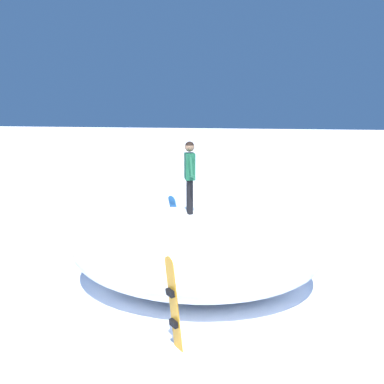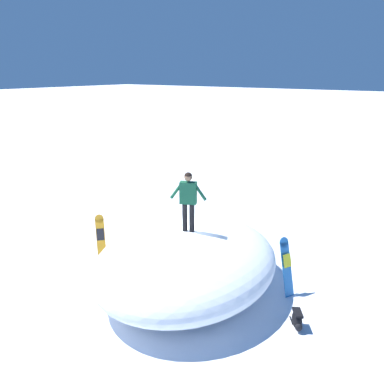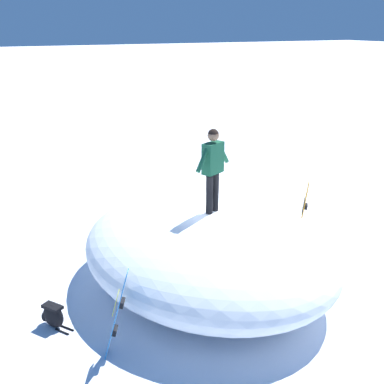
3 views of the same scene
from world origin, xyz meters
TOP-DOWN VIEW (x-y plane):
  - ground at (0.00, 0.00)m, footprint 240.00×240.00m
  - snow_mound at (0.54, 0.18)m, footprint 5.57×6.48m
  - snowboarder_standing at (0.52, 0.31)m, footprint 0.97×0.50m
  - snowboard_primary_upright at (2.99, 1.56)m, footprint 0.55×0.48m
  - snowboard_secondary_upright at (-2.45, -0.35)m, footprint 0.33×0.34m
  - backpack_near at (3.84, 0.24)m, footprint 0.52×0.66m

SIDE VIEW (x-z plane):
  - ground at x=0.00m, z-range 0.00..0.00m
  - backpack_near at x=3.84m, z-range 0.00..0.47m
  - snowboard_primary_upright at x=2.99m, z-range 0.03..1.67m
  - snow_mound at x=0.54m, z-range 0.00..1.73m
  - snowboard_secondary_upright at x=-2.45m, z-range 0.03..1.77m
  - snowboarder_standing at x=0.52m, z-range 1.90..3.61m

